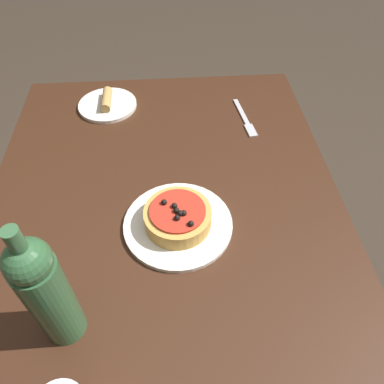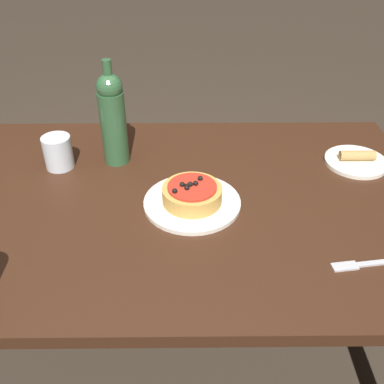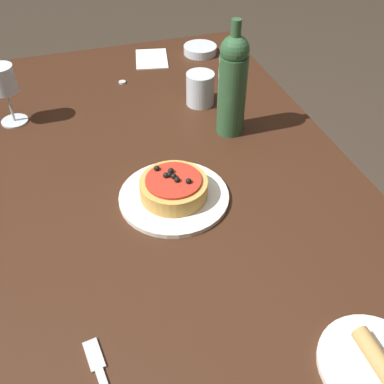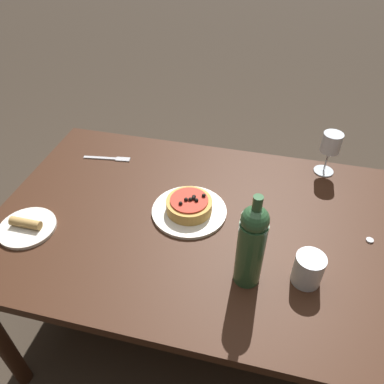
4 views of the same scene
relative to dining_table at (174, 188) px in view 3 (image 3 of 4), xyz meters
name	(u,v)px [view 3 (image 3 of 4)]	position (x,y,z in m)	size (l,w,h in m)	color
ground_plane	(178,318)	(0.00, 0.00, -0.63)	(14.00, 14.00, 0.00)	#382D23
dining_table	(174,188)	(0.00, 0.00, 0.00)	(1.58, 0.92, 0.71)	#381E11
dinner_plate	(174,197)	(-0.12, 0.03, 0.08)	(0.26, 0.26, 0.01)	white
pizza	(174,187)	(-0.12, 0.03, 0.11)	(0.16, 0.16, 0.06)	gold
wine_glass	(3,82)	(0.35, 0.39, 0.20)	(0.08, 0.08, 0.18)	silver
wine_bottle	(233,84)	(0.11, -0.20, 0.22)	(0.08, 0.08, 0.32)	#2D5633
water_cup	(200,89)	(0.28, -0.17, 0.12)	(0.09, 0.09, 0.10)	silver
side_bowl	(200,50)	(0.63, -0.28, 0.09)	(0.12, 0.12, 0.03)	silver
fork	(103,383)	(-0.52, 0.27, 0.08)	(0.20, 0.05, 0.00)	#B7B7BC
side_plate	(375,364)	(-0.63, -0.18, 0.08)	(0.19, 0.19, 0.04)	white
paper_napkin	(152,59)	(0.63, -0.10, 0.08)	(0.18, 0.14, 0.00)	silver
bottle_cap	(122,82)	(0.49, 0.04, 0.08)	(0.02, 0.02, 0.01)	#B7B7BC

